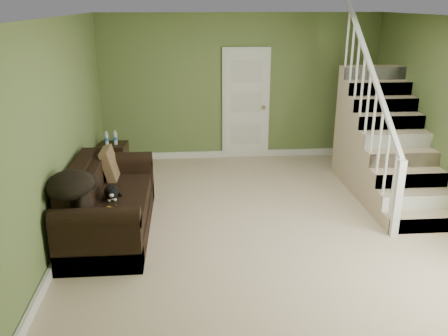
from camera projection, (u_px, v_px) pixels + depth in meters
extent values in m
cube|color=tan|center=(262.00, 219.00, 6.40)|extent=(5.00, 5.50, 0.01)
cube|color=white|center=(268.00, 17.00, 5.54)|extent=(5.00, 5.50, 0.01)
cube|color=olive|center=(240.00, 88.00, 8.55)|extent=(5.00, 0.04, 2.60)
cube|color=olive|center=(328.00, 219.00, 3.38)|extent=(5.00, 0.04, 2.60)
cube|color=olive|center=(63.00, 129.00, 5.77)|extent=(0.04, 5.50, 2.60)
cube|color=white|center=(240.00, 154.00, 8.94)|extent=(5.00, 0.04, 0.12)
cube|color=white|center=(76.00, 221.00, 6.19)|extent=(0.04, 5.50, 0.12)
cube|color=white|center=(439.00, 208.00, 6.57)|extent=(0.04, 5.50, 0.12)
cube|color=white|center=(246.00, 104.00, 8.62)|extent=(0.86, 0.05, 2.02)
cube|color=white|center=(246.00, 105.00, 8.61)|extent=(0.78, 0.04, 1.96)
sphere|color=olive|center=(264.00, 108.00, 8.61)|extent=(0.07, 0.07, 0.07)
cube|color=tan|center=(422.00, 222.00, 6.08)|extent=(1.00, 0.27, 0.20)
cylinder|color=white|center=(394.00, 183.00, 5.86)|extent=(0.04, 0.04, 0.90)
cube|color=tan|center=(414.00, 206.00, 6.30)|extent=(1.00, 0.27, 0.40)
cylinder|color=white|center=(387.00, 160.00, 6.05)|extent=(0.04, 0.04, 0.90)
cube|color=tan|center=(406.00, 191.00, 6.52)|extent=(1.00, 0.27, 0.60)
cylinder|color=white|center=(380.00, 140.00, 6.24)|extent=(0.04, 0.04, 0.90)
cube|color=tan|center=(398.00, 178.00, 6.74)|extent=(1.00, 0.27, 0.80)
cylinder|color=white|center=(374.00, 120.00, 6.43)|extent=(0.04, 0.04, 0.90)
cube|color=tan|center=(391.00, 165.00, 6.96)|extent=(1.00, 0.27, 1.00)
cylinder|color=white|center=(368.00, 102.00, 6.61)|extent=(0.04, 0.04, 0.90)
cube|color=tan|center=(385.00, 153.00, 7.18)|extent=(1.00, 0.27, 1.20)
cylinder|color=white|center=(363.00, 84.00, 6.80)|extent=(0.04, 0.04, 0.90)
cube|color=tan|center=(378.00, 142.00, 7.41)|extent=(1.00, 0.27, 1.40)
cylinder|color=white|center=(357.00, 67.00, 6.99)|extent=(0.04, 0.04, 0.90)
cube|color=tan|center=(373.00, 131.00, 7.63)|extent=(1.00, 0.27, 1.60)
cylinder|color=white|center=(352.00, 52.00, 7.18)|extent=(0.04, 0.04, 0.90)
cube|color=tan|center=(367.00, 121.00, 7.85)|extent=(1.00, 0.27, 1.80)
cylinder|color=white|center=(348.00, 37.00, 7.36)|extent=(0.04, 0.04, 0.90)
cube|color=white|center=(397.00, 199.00, 5.77)|extent=(0.09, 0.09, 1.00)
cube|color=white|center=(371.00, 69.00, 6.47)|extent=(0.06, 2.46, 1.84)
cube|color=black|center=(112.00, 221.00, 6.03)|extent=(0.94, 2.18, 0.25)
cube|color=black|center=(119.00, 204.00, 5.96)|extent=(0.71, 1.64, 0.22)
cube|color=black|center=(98.00, 245.00, 5.06)|extent=(0.94, 0.25, 0.61)
cube|color=black|center=(120.00, 181.00, 6.88)|extent=(0.94, 0.25, 0.61)
cylinder|color=black|center=(95.00, 219.00, 4.96)|extent=(0.94, 0.25, 0.25)
cylinder|color=black|center=(119.00, 161.00, 6.78)|extent=(0.94, 0.25, 0.25)
cube|color=black|center=(79.00, 191.00, 5.86)|extent=(0.20, 1.68, 0.62)
cube|color=black|center=(91.00, 185.00, 5.85)|extent=(0.14, 1.63, 0.35)
cube|color=black|center=(113.00, 160.00, 7.92)|extent=(0.50, 0.50, 0.55)
cylinder|color=silver|center=(107.00, 139.00, 7.74)|extent=(0.06, 0.06, 0.20)
cylinder|color=#2C67AE|center=(107.00, 139.00, 7.74)|extent=(0.07, 0.07, 0.05)
cylinder|color=white|center=(106.00, 132.00, 7.70)|extent=(0.03, 0.03, 0.03)
cylinder|color=silver|center=(115.00, 138.00, 7.78)|extent=(0.06, 0.06, 0.20)
cylinder|color=#2C67AE|center=(115.00, 138.00, 7.78)|extent=(0.07, 0.07, 0.05)
cylinder|color=white|center=(115.00, 132.00, 7.74)|extent=(0.03, 0.03, 0.03)
ellipsoid|color=black|center=(111.00, 192.00, 5.85)|extent=(0.23, 0.34, 0.17)
ellipsoid|color=white|center=(111.00, 196.00, 5.79)|extent=(0.12, 0.14, 0.09)
sphere|color=black|center=(109.00, 192.00, 5.67)|extent=(0.13, 0.13, 0.11)
ellipsoid|color=white|center=(109.00, 195.00, 5.63)|extent=(0.07, 0.06, 0.05)
cone|color=black|center=(106.00, 188.00, 5.66)|extent=(0.05, 0.05, 0.05)
cone|color=black|center=(111.00, 187.00, 5.66)|extent=(0.05, 0.05, 0.05)
cylinder|color=black|center=(120.00, 193.00, 5.99)|extent=(0.13, 0.23, 0.03)
ellipsoid|color=gold|center=(111.00, 210.00, 5.48)|extent=(0.17, 0.20, 0.06)
cube|color=#4C301E|center=(110.00, 165.00, 6.51)|extent=(0.23, 0.46, 0.47)
ellipsoid|color=black|center=(70.00, 185.00, 5.14)|extent=(0.63, 0.75, 0.27)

